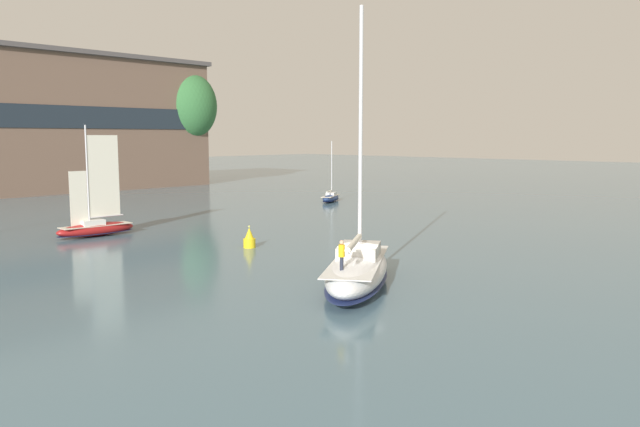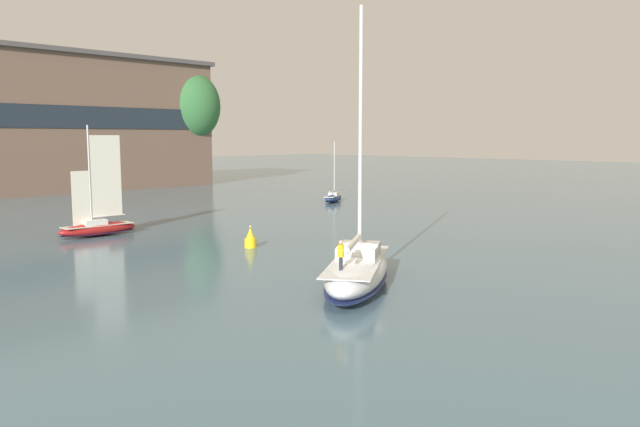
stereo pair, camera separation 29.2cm
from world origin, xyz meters
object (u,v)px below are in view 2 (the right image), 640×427
object	(u,v)px
tree_shore_center	(193,106)
channel_buoy	(250,239)
sailboat_main	(357,268)
sailboat_moored_far_slip	(98,227)
sailboat_moored_near_marina	(333,198)

from	to	relation	value
tree_shore_center	channel_buoy	distance (m)	69.03
tree_shore_center	sailboat_main	distance (m)	83.41
tree_shore_center	channel_buoy	bearing A→B (deg)	-121.47
sailboat_main	sailboat_moored_far_slip	size ratio (longest dim) A/B	1.66
sailboat_main	sailboat_moored_far_slip	distance (m)	28.92
tree_shore_center	sailboat_moored_near_marina	xyz separation A→B (m)	(-4.91, -38.88, -13.58)
sailboat_main	channel_buoy	size ratio (longest dim) A/B	9.15
sailboat_moored_near_marina	channel_buoy	size ratio (longest dim) A/B	4.60
sailboat_main	sailboat_moored_near_marina	xyz separation A→B (m)	(34.57, 33.42, -0.54)
sailboat_moored_near_marina	channel_buoy	bearing A→B (deg)	-148.21
sailboat_main	sailboat_moored_far_slip	bearing A→B (deg)	92.71
channel_buoy	sailboat_moored_near_marina	bearing A→B (deg)	31.79
tree_shore_center	sailboat_moored_far_slip	xyz separation A→B (m)	(-40.85, -43.42, -13.32)
sailboat_main	tree_shore_center	bearing A→B (deg)	61.36
sailboat_moored_near_marina	channel_buoy	world-z (taller)	sailboat_moored_near_marina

